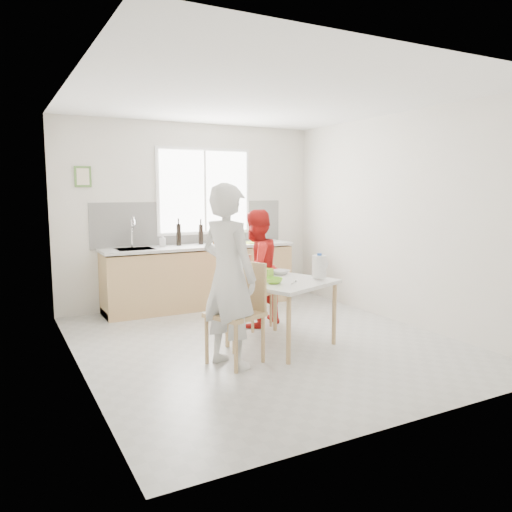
{
  "coord_description": "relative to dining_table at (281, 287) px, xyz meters",
  "views": [
    {
      "loc": [
        -2.67,
        -4.83,
        1.73
      ],
      "look_at": [
        0.0,
        0.2,
        0.97
      ],
      "focal_mm": 35.0,
      "sensor_mm": 36.0,
      "label": 1
    }
  ],
  "objects": [
    {
      "name": "ground",
      "position": [
        -0.11,
        0.2,
        -0.66
      ],
      "size": [
        4.5,
        4.5,
        0.0
      ],
      "primitive_type": "plane",
      "color": "#B7B7B2",
      "rests_on": "ground"
    },
    {
      "name": "room_shell",
      "position": [
        -0.11,
        0.2,
        0.98
      ],
      "size": [
        4.5,
        4.5,
        4.5
      ],
      "color": "silver",
      "rests_on": "ground"
    },
    {
      "name": "window",
      "position": [
        0.09,
        2.43,
        1.04
      ],
      "size": [
        1.5,
        0.06,
        1.3
      ],
      "color": "white",
      "rests_on": "room_shell"
    },
    {
      "name": "backsplash",
      "position": [
        -0.11,
        2.44,
        0.56
      ],
      "size": [
        3.0,
        0.02,
        0.65
      ],
      "primitive_type": "cube",
      "color": "white",
      "rests_on": "room_shell"
    },
    {
      "name": "picture_frame",
      "position": [
        -1.66,
        2.44,
        1.24
      ],
      "size": [
        0.22,
        0.03,
        0.28
      ],
      "color": "#55813A",
      "rests_on": "room_shell"
    },
    {
      "name": "kitchen_counter",
      "position": [
        -0.11,
        2.15,
        -0.24
      ],
      "size": [
        2.84,
        0.64,
        1.37
      ],
      "color": "tan",
      "rests_on": "ground"
    },
    {
      "name": "dining_table",
      "position": [
        0.0,
        0.0,
        0.0
      ],
      "size": [
        1.24,
        1.24,
        0.74
      ],
      "rotation": [
        0.0,
        0.0,
        0.37
      ],
      "color": "silver",
      "rests_on": "ground"
    },
    {
      "name": "chair_left",
      "position": [
        -0.63,
        -0.24,
        -0.11
      ],
      "size": [
        0.6,
        0.6,
        1.01
      ],
      "rotation": [
        0.0,
        0.0,
        -1.2
      ],
      "color": "tan",
      "rests_on": "ground"
    },
    {
      "name": "chair_far",
      "position": [
        0.03,
        0.89,
        -0.17
      ],
      "size": [
        0.53,
        0.53,
        0.89
      ],
      "rotation": [
        0.0,
        0.0,
        0.37
      ],
      "color": "tan",
      "rests_on": "ground"
    },
    {
      "name": "person_white",
      "position": [
        -0.78,
        -0.3,
        0.23
      ],
      "size": [
        0.64,
        0.76,
        1.79
      ],
      "primitive_type": "imported",
      "rotation": [
        0.0,
        0.0,
        1.94
      ],
      "color": "silver",
      "rests_on": "ground"
    },
    {
      "name": "person_red",
      "position": [
        0.14,
        0.86,
        0.08
      ],
      "size": [
        0.87,
        0.78,
        1.48
      ],
      "primitive_type": "imported",
      "rotation": [
        0.0,
        0.0,
        3.51
      ],
      "color": "red",
      "rests_on": "ground"
    },
    {
      "name": "bowl_green",
      "position": [
        -0.17,
        -0.12,
        0.11
      ],
      "size": [
        0.25,
        0.25,
        0.06
      ],
      "primitive_type": "imported",
      "rotation": [
        0.0,
        0.0,
        0.37
      ],
      "color": "#81D531",
      "rests_on": "dining_table"
    },
    {
      "name": "bowl_white",
      "position": [
        0.19,
        0.34,
        0.1
      ],
      "size": [
        0.27,
        0.27,
        0.05
      ],
      "primitive_type": "imported",
      "rotation": [
        0.0,
        0.0,
        0.37
      ],
      "color": "silver",
      "rests_on": "dining_table"
    },
    {
      "name": "milk_jug",
      "position": [
        0.4,
        -0.15,
        0.22
      ],
      "size": [
        0.21,
        0.15,
        0.27
      ],
      "rotation": [
        0.0,
        0.0,
        0.37
      ],
      "color": "white",
      "rests_on": "dining_table"
    },
    {
      "name": "green_box",
      "position": [
        -0.01,
        0.3,
        0.12
      ],
      "size": [
        0.13,
        0.13,
        0.09
      ],
      "primitive_type": "cube",
      "rotation": [
        0.0,
        0.0,
        0.37
      ],
      "color": "#74B329",
      "rests_on": "dining_table"
    },
    {
      "name": "spoon",
      "position": [
        0.01,
        -0.23,
        0.09
      ],
      "size": [
        0.13,
        0.11,
        0.01
      ],
      "primitive_type": "cylinder",
      "rotation": [
        0.0,
        1.57,
        0.72
      ],
      "color": "#A5A5AA",
      "rests_on": "dining_table"
    },
    {
      "name": "cutting_board",
      "position": [
        0.76,
        2.07,
        0.26
      ],
      "size": [
        0.36,
        0.27,
        0.01
      ],
      "primitive_type": "cube",
      "rotation": [
        0.0,
        0.0,
        0.06
      ],
      "color": "#B6D932",
      "rests_on": "kitchen_counter"
    },
    {
      "name": "wine_bottle_a",
      "position": [
        -0.39,
        2.25,
        0.42
      ],
      "size": [
        0.07,
        0.07,
        0.32
      ],
      "primitive_type": "cylinder",
      "color": "black",
      "rests_on": "kitchen_counter"
    },
    {
      "name": "wine_bottle_b",
      "position": [
        -0.04,
        2.26,
        0.41
      ],
      "size": [
        0.07,
        0.07,
        0.3
      ],
      "primitive_type": "cylinder",
      "color": "black",
      "rests_on": "kitchen_counter"
    },
    {
      "name": "jar_amber",
      "position": [
        0.16,
        2.2,
        0.34
      ],
      "size": [
        0.06,
        0.06,
        0.16
      ],
      "primitive_type": "cylinder",
      "color": "brown",
      "rests_on": "kitchen_counter"
    },
    {
      "name": "soap_bottle",
      "position": [
        -0.63,
        2.25,
        0.35
      ],
      "size": [
        0.11,
        0.11,
        0.18
      ],
      "primitive_type": "imported",
      "rotation": [
        0.0,
        0.0,
        -0.37
      ],
      "color": "#999999",
      "rests_on": "kitchen_counter"
    }
  ]
}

